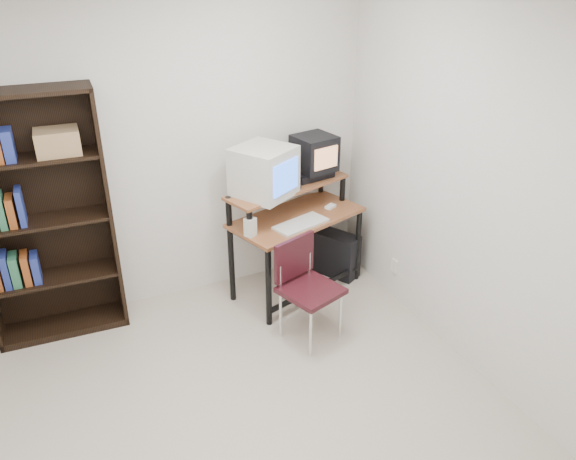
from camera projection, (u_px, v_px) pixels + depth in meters
name	position (u px, v px, depth m)	size (l,w,h in m)	color
ceiling	(184.00, 2.00, 2.22)	(4.00, 4.00, 0.01)	white
back_wall	(133.00, 159.00, 4.44)	(4.00, 0.01, 2.60)	beige
right_wall	(512.00, 213.00, 3.53)	(0.01, 4.00, 2.60)	beige
computer_desk	(295.00, 221.00, 4.86)	(1.27, 0.90, 0.98)	brown
crt_monitor	(264.00, 172.00, 4.54)	(0.59, 0.59, 0.41)	beige
vcr	(310.00, 174.00, 4.95)	(0.36, 0.26, 0.08)	black
crt_tv	(314.00, 153.00, 4.86)	(0.38, 0.38, 0.31)	black
cd_spindle	(294.00, 186.00, 4.74)	(0.12, 0.12, 0.05)	#26262B
keyboard	(301.00, 225.00, 4.66)	(0.47, 0.21, 0.04)	beige
mousepad	(330.00, 210.00, 4.96)	(0.22, 0.18, 0.01)	black
mouse	(330.00, 207.00, 4.97)	(0.10, 0.06, 0.03)	white
desk_speaker	(250.00, 228.00, 4.46)	(0.08, 0.07, 0.17)	beige
pc_tower	(335.00, 254.00, 5.30)	(0.20, 0.45, 0.42)	black
school_chair	(305.00, 280.00, 4.32)	(0.52, 0.52, 0.82)	#330E14
bookshelf	(42.00, 217.00, 4.19)	(0.99, 0.36, 1.95)	black
wall_outlet	(394.00, 266.00, 4.92)	(0.02, 0.08, 0.12)	beige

